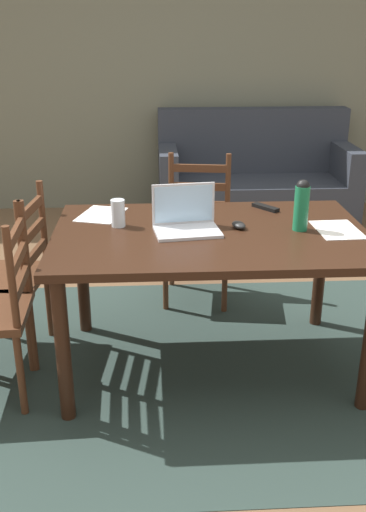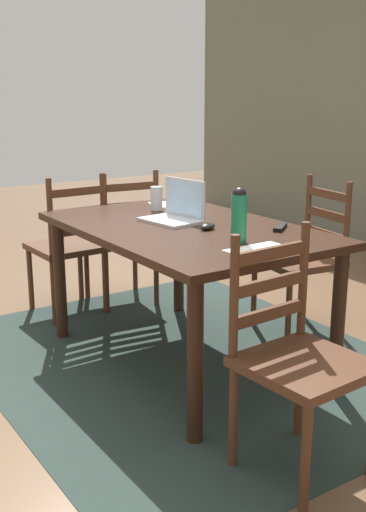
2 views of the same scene
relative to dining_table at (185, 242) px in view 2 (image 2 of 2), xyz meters
The scene contains 14 objects.
ground_plane 0.68m from the dining_table, ahead, with size 14.00×14.00×0.00m, color brown.
area_rug 0.68m from the dining_table, ahead, with size 2.57×2.09×0.01m, color #283833.
dining_table is the anchor object (origin of this frame).
chair_left_near 1.12m from the dining_table, 169.44° to the right, with size 0.46×0.46×0.95m.
chair_left_far 1.12m from the dining_table, 169.60° to the left, with size 0.49×0.49×0.95m.
chair_far_head 0.90m from the dining_table, 89.62° to the left, with size 0.50×0.50×0.95m.
chair_right_near 1.12m from the dining_table, 10.76° to the right, with size 0.46×0.46×0.95m.
laptop 0.20m from the dining_table, 166.72° to the left, with size 0.35×0.26×0.23m.
water_bottle 0.50m from the dining_table, ahead, with size 0.07×0.07×0.26m.
drinking_glass 0.51m from the dining_table, 166.82° to the left, with size 0.07×0.07×0.14m, color silver.
computer_mouse 0.19m from the dining_table, 16.48° to the left, with size 0.06×0.10×0.03m, color black.
tv_remote 0.51m from the dining_table, 46.33° to the left, with size 0.04×0.17×0.02m, color black.
paper_stack_left 0.65m from the dining_table, ahead, with size 0.21×0.30×0.00m, color white.
paper_stack_right 0.65m from the dining_table, 151.89° to the left, with size 0.21×0.30×0.00m, color white.
Camera 2 is at (2.68, -1.81, 1.46)m, focal length 43.87 mm.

